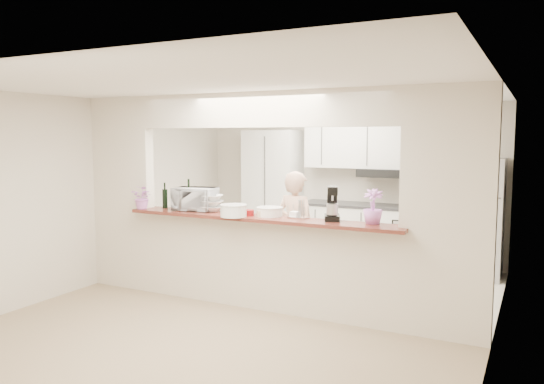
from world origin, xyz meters
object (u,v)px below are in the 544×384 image
Objects in this scene: toaster_oven at (195,199)px; person at (296,232)px; stand_mixer at (332,205)px; refrigerator at (475,217)px.

toaster_oven is 1.35m from person.
stand_mixer is 0.24× the size of person.
refrigerator reaches higher than person.
person is at bearing 27.39° from toaster_oven.
toaster_oven is (-3.00, -2.60, 0.38)m from refrigerator.
stand_mixer is at bearing 146.86° from person.
refrigerator is at bearing -125.76° from person.
stand_mixer is 1.16m from person.
stand_mixer is (1.79, 0.01, 0.03)m from toaster_oven.
person reaches higher than stand_mixer.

